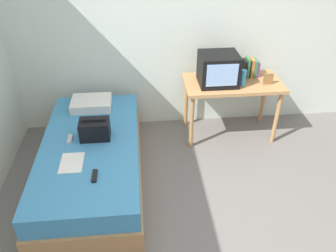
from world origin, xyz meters
The scene contains 13 objects.
ground_plane centered at (0.00, 0.00, 0.00)m, with size 8.00×8.00×0.00m, color slate.
wall_back centered at (0.00, 2.00, 1.30)m, with size 5.20×0.10×2.60m, color silver.
bed centered at (-0.96, 0.83, 0.26)m, with size 1.00×2.00×0.52m.
desk centered at (0.69, 1.59, 0.65)m, with size 1.16×0.60×0.75m.
tv centered at (0.49, 1.56, 0.93)m, with size 0.44×0.39×0.36m.
water_bottle centered at (0.77, 1.49, 0.84)m, with size 0.07×0.07×0.19m, color #3399DB.
book_row centered at (0.93, 1.72, 0.86)m, with size 0.19×0.15×0.24m.
picture_frame centered at (1.07, 1.48, 0.82)m, with size 0.11×0.02×0.14m, color olive.
pillow centered at (-1.00, 1.54, 0.57)m, with size 0.46×0.34×0.10m, color silver.
handbag centered at (-0.90, 0.92, 0.62)m, with size 0.30×0.20×0.22m.
magazine centered at (-1.09, 0.53, 0.52)m, with size 0.21×0.29×0.01m, color white.
remote_dark centered at (-0.86, 0.32, 0.53)m, with size 0.04×0.16×0.02m, color black.
remote_silver centered at (-1.16, 0.90, 0.53)m, with size 0.04×0.14×0.02m, color #B7B7BC.
Camera 1 is at (-0.43, -1.91, 2.53)m, focal length 35.63 mm.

